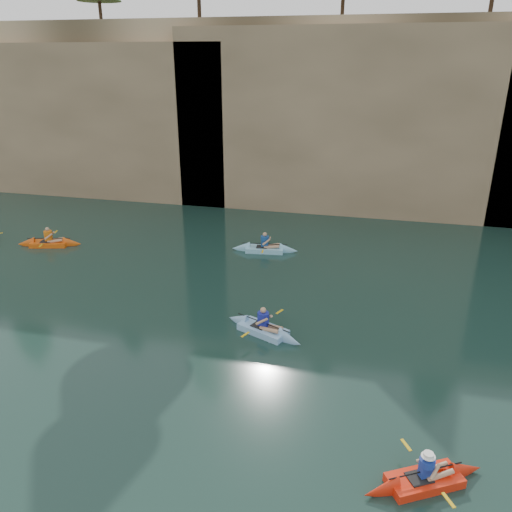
# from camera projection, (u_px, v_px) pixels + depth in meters

# --- Properties ---
(ground) EXTENTS (160.00, 160.00, 0.00)m
(ground) POSITION_uv_depth(u_px,v_px,m) (240.00, 468.00, 12.17)
(ground) COLOR black
(ground) RESTS_ON ground
(cliff) EXTENTS (70.00, 16.00, 12.00)m
(cliff) POSITION_uv_depth(u_px,v_px,m) (347.00, 105.00, 36.97)
(cliff) COLOR tan
(cliff) RESTS_ON ground
(cliff_slab_west) EXTENTS (26.00, 2.40, 10.56)m
(cliff_slab_west) POSITION_uv_depth(u_px,v_px,m) (51.00, 118.00, 35.00)
(cliff_slab_west) COLOR #977D5C
(cliff_slab_west) RESTS_ON ground
(cliff_slab_center) EXTENTS (24.00, 2.40, 11.40)m
(cliff_slab_center) POSITION_uv_depth(u_px,v_px,m) (371.00, 121.00, 29.97)
(cliff_slab_center) COLOR #977D5C
(cliff_slab_center) RESTS_ON ground
(sea_cave_west) EXTENTS (4.50, 1.00, 4.00)m
(sea_cave_west) POSITION_uv_depth(u_px,v_px,m) (77.00, 168.00, 35.20)
(sea_cave_west) COLOR black
(sea_cave_west) RESTS_ON ground
(sea_cave_center) EXTENTS (3.50, 1.00, 3.20)m
(sea_cave_center) POSITION_uv_depth(u_px,v_px,m) (271.00, 185.00, 32.24)
(sea_cave_center) COLOR black
(sea_cave_center) RESTS_ON ground
(sea_cave_east) EXTENTS (5.00, 1.00, 4.50)m
(sea_cave_east) POSITION_uv_depth(u_px,v_px,m) (507.00, 188.00, 28.90)
(sea_cave_east) COLOR black
(sea_cave_east) RESTS_ON ground
(main_kayaker) EXTENTS (3.06, 2.15, 1.15)m
(main_kayaker) POSITION_uv_depth(u_px,v_px,m) (424.00, 479.00, 11.66)
(main_kayaker) COLOR red
(main_kayaker) RESTS_ON ground
(kayaker_orange) EXTENTS (3.44, 2.44, 1.28)m
(kayaker_orange) POSITION_uv_depth(u_px,v_px,m) (49.00, 243.00, 26.38)
(kayaker_orange) COLOR #DB500D
(kayaker_orange) RESTS_ON ground
(kayaker_ltblue_near) EXTENTS (3.27, 2.33, 1.28)m
(kayaker_ltblue_near) POSITION_uv_depth(u_px,v_px,m) (263.00, 329.00, 18.07)
(kayaker_ltblue_near) COLOR #83B1DB
(kayaker_ltblue_near) RESTS_ON ground
(kayaker_ltblue_mid) EXTENTS (3.47, 2.53, 1.30)m
(kayaker_ltblue_mid) POSITION_uv_depth(u_px,v_px,m) (265.00, 249.00, 25.60)
(kayaker_ltblue_mid) COLOR #80BDD7
(kayaker_ltblue_mid) RESTS_ON ground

